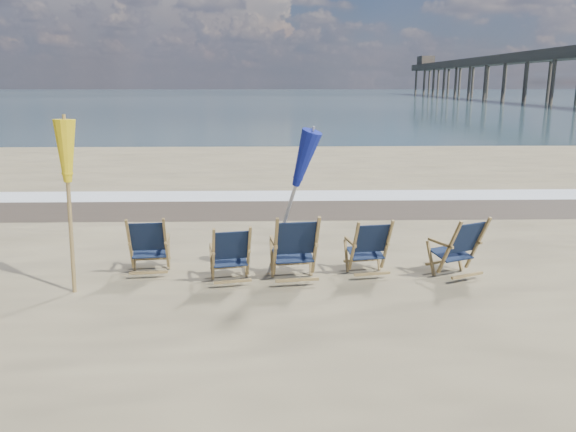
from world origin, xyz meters
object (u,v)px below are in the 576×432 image
object	(u,v)px
beach_chair_1	(249,254)
umbrella_blue	(288,160)
beach_chair_0	(166,246)
beach_chair_2	(316,248)
beach_chair_4	(478,246)
fishing_pier	(545,70)
umbrella_yellow	(65,161)
beach_chair_3	(387,247)

from	to	relation	value
beach_chair_1	umbrella_blue	distance (m)	1.50
beach_chair_0	beach_chair_2	world-z (taller)	beach_chair_2
beach_chair_4	fishing_pier	size ratio (longest dim) A/B	0.01
beach_chair_0	umbrella_yellow	distance (m)	1.94
beach_chair_2	beach_chair_3	distance (m)	1.14
umbrella_yellow	beach_chair_2	bearing A→B (deg)	4.15
umbrella_yellow	umbrella_blue	distance (m)	3.10
beach_chair_4	fishing_pier	bearing A→B (deg)	-140.25
beach_chair_2	umbrella_blue	world-z (taller)	umbrella_blue
beach_chair_3	umbrella_blue	size ratio (longest dim) A/B	0.40
beach_chair_3	umbrella_yellow	size ratio (longest dim) A/B	0.39
beach_chair_3	beach_chair_1	bearing A→B (deg)	-2.09
beach_chair_0	beach_chair_1	xyz separation A→B (m)	(1.29, -0.40, -0.02)
umbrella_blue	beach_chair_2	bearing A→B (deg)	-36.44
beach_chair_4	umbrella_yellow	world-z (taller)	umbrella_yellow
beach_chair_2	umbrella_yellow	size ratio (longest dim) A/B	0.44
umbrella_blue	fishing_pier	distance (m)	81.51
umbrella_blue	fishing_pier	size ratio (longest dim) A/B	0.02
beach_chair_2	umbrella_blue	size ratio (longest dim) A/B	0.46
beach_chair_3	beach_chair_4	bearing A→B (deg)	168.28
beach_chair_3	umbrella_yellow	world-z (taller)	umbrella_yellow
beach_chair_2	beach_chair_4	distance (m)	2.50
beach_chair_1	umbrella_blue	world-z (taller)	umbrella_blue
beach_chair_0	beach_chair_2	bearing A→B (deg)	164.48
beach_chair_0	umbrella_blue	bearing A→B (deg)	171.42
umbrella_yellow	umbrella_blue	world-z (taller)	umbrella_yellow
beach_chair_4	umbrella_yellow	size ratio (longest dim) A/B	0.41
beach_chair_3	fishing_pier	distance (m)	80.91
beach_chair_0	beach_chair_4	world-z (taller)	beach_chair_4
beach_chair_4	umbrella_blue	bearing A→B (deg)	-26.07
fishing_pier	beach_chair_3	bearing A→B (deg)	-116.85
beach_chair_4	fishing_pier	xyz separation A→B (m)	(35.11, 72.14, 4.15)
beach_chair_1	beach_chair_2	xyz separation A→B (m)	(0.99, 0.01, 0.07)
beach_chair_2	umbrella_yellow	xyz separation A→B (m)	(-3.46, -0.25, 1.34)
beach_chair_2	beach_chair_4	bearing A→B (deg)	177.37
beach_chair_1	beach_chair_3	bearing A→B (deg)	176.10
beach_chair_2	fishing_pier	bearing A→B (deg)	-124.92
umbrella_yellow	fishing_pier	distance (m)	83.46
beach_chair_1	fishing_pier	size ratio (longest dim) A/B	0.01
beach_chair_1	umbrella_yellow	size ratio (longest dim) A/B	0.38
beach_chair_2	umbrella_yellow	world-z (taller)	umbrella_yellow
beach_chair_3	umbrella_blue	bearing A→B (deg)	-10.84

